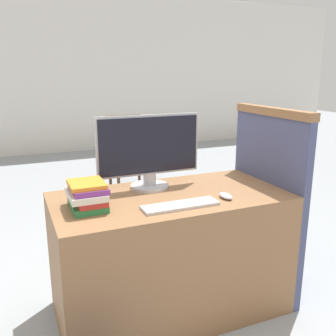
% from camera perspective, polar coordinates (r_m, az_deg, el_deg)
% --- Properties ---
extents(wall_back, '(12.00, 0.06, 2.80)m').
position_cam_1_polar(wall_back, '(6.96, -16.86, 13.67)').
color(wall_back, silver).
rests_on(wall_back, ground_plane).
extents(desk, '(1.34, 0.68, 0.74)m').
position_cam_1_polar(desk, '(2.30, 0.37, -12.90)').
color(desk, '#8C603D').
rests_on(desk, ground_plane).
extents(carrel_divider, '(0.07, 0.70, 1.22)m').
position_cam_1_polar(carrel_divider, '(2.55, 14.86, -4.61)').
color(carrel_divider, '#474C70').
rests_on(carrel_divider, ground_plane).
extents(monitor, '(0.64, 0.23, 0.45)m').
position_cam_1_polar(monitor, '(2.24, -2.89, 2.55)').
color(monitor, '#B7B7BC').
rests_on(monitor, desk).
extents(keyboard, '(0.42, 0.12, 0.02)m').
position_cam_1_polar(keyboard, '(1.98, 1.92, -5.72)').
color(keyboard, silver).
rests_on(keyboard, desk).
extents(mouse, '(0.06, 0.11, 0.03)m').
position_cam_1_polar(mouse, '(2.13, 8.79, -4.22)').
color(mouse, silver).
rests_on(mouse, desk).
extents(book_stack, '(0.19, 0.25, 0.15)m').
position_cam_1_polar(book_stack, '(1.98, -12.15, -4.06)').
color(book_stack, '#2D7F42').
rests_on(book_stack, desk).
extents(far_chair, '(0.44, 0.44, 0.91)m').
position_cam_1_polar(far_chair, '(4.57, -6.29, 2.96)').
color(far_chair, '#4C3323').
rests_on(far_chair, ground_plane).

